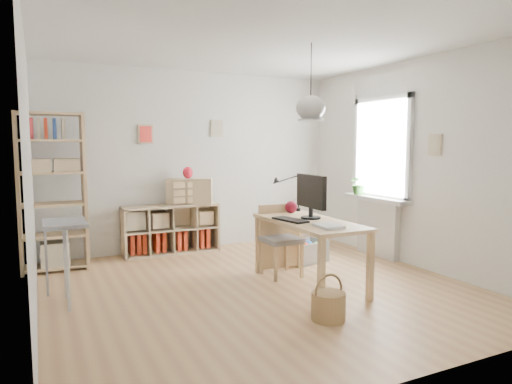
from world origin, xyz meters
name	(u,v)px	position (x,y,z in m)	size (l,w,h in m)	color
ground	(260,288)	(0.00, 0.00, 0.00)	(4.50, 4.50, 0.00)	tan
room_shell	(311,108)	(0.55, -0.15, 2.00)	(4.50, 4.50, 4.50)	silver
window_unit	(382,148)	(2.23, 0.60, 1.55)	(0.07, 1.16, 1.46)	white
radiator	(378,228)	(2.19, 0.60, 0.40)	(0.10, 0.80, 0.80)	silver
windowsill	(376,199)	(2.14, 0.60, 0.83)	(0.22, 1.20, 0.06)	silver
desk	(309,229)	(0.55, -0.15, 0.66)	(0.70, 1.50, 0.75)	#D8BA7C
cube_shelf	(169,233)	(-0.47, 2.08, 0.30)	(1.40, 0.38, 0.72)	tan
tall_bookshelf	(51,185)	(-2.04, 1.80, 1.09)	(0.80, 0.38, 2.00)	#D8BA7C
side_table	(58,240)	(-2.04, 0.35, 0.67)	(0.40, 0.55, 0.85)	gray
chair	(279,235)	(0.45, 0.37, 0.49)	(0.43, 0.43, 0.86)	gray
wicker_basket	(328,305)	(0.16, -1.11, 0.14)	(0.32, 0.31, 0.43)	olive
storage_chest	(303,247)	(1.07, 0.83, 0.19)	(0.67, 0.73, 0.59)	silver
monitor	(311,194)	(0.64, -0.05, 1.03)	(0.23, 0.58, 0.51)	black
keyboard	(290,220)	(0.34, -0.08, 0.76)	(0.17, 0.46, 0.02)	black
task_lamp	(286,188)	(0.60, 0.46, 1.06)	(0.43, 0.16, 0.45)	black
yarn_ball	(291,207)	(0.64, 0.41, 0.83)	(0.15, 0.15, 0.15)	#510A1C
paper_tray	(328,226)	(0.49, -0.61, 0.76)	(0.23, 0.29, 0.03)	silver
drawer_chest	(190,191)	(-0.16, 2.04, 0.91)	(0.66, 0.30, 0.38)	tan
red_vase	(188,173)	(-0.18, 2.04, 1.19)	(0.15, 0.15, 0.18)	#A60D1D
potted_plant	(359,184)	(2.12, 0.95, 1.02)	(0.29, 0.25, 0.32)	#326E29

